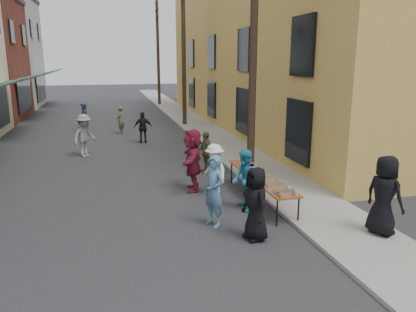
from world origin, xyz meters
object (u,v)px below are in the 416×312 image
catering_tray_sausage (285,192)px  guest_front_c (245,180)px  serving_table (261,177)px  server (384,195)px  utility_pole_near (253,45)px  utility_pole_mid (184,52)px  guest_front_a (256,204)px  utility_pole_far (158,54)px

catering_tray_sausage → guest_front_c: size_ratio=0.29×
serving_table → catering_tray_sausage: 1.65m
guest_front_c → server: size_ratio=0.91×
utility_pole_near → utility_pole_mid: bearing=90.0°
utility_pole_mid → serving_table: size_ratio=2.25×
catering_tray_sausage → guest_front_c: bearing=124.4°
serving_table → catering_tray_sausage: bearing=-90.0°
serving_table → server: server is taller
utility_pole_near → server: 6.47m
serving_table → guest_front_a: bearing=-113.9°
utility_pole_near → utility_pole_far: same height
guest_front_a → catering_tray_sausage: bearing=117.6°
utility_pole_near → utility_pole_mid: same height
utility_pole_far → guest_front_c: bearing=-92.6°
guest_front_a → server: 2.96m
utility_pole_near → guest_front_a: utility_pole_near is taller
server → serving_table: bearing=10.3°
serving_table → guest_front_c: (-0.71, -0.62, 0.14)m
server → catering_tray_sausage: bearing=31.5°
utility_pole_mid → guest_front_a: 17.13m
utility_pole_far → server: size_ratio=4.81×
utility_pole_mid → utility_pole_far: (0.00, 12.00, 0.00)m
utility_pole_far → guest_front_c: utility_pole_far is taller
serving_table → server: 3.59m
catering_tray_sausage → server: server is taller
utility_pole_near → utility_pole_far: size_ratio=1.00×
utility_pole_far → guest_front_a: utility_pole_far is taller
utility_pole_mid → guest_front_a: utility_pole_mid is taller
utility_pole_mid → utility_pole_far: same height
guest_front_c → server: 3.52m
guest_front_a → guest_front_c: guest_front_a is taller
utility_pole_mid → catering_tray_sausage: 16.31m
utility_pole_far → guest_front_a: (-1.58, -28.66, -3.64)m
utility_pole_mid → server: bearing=-85.7°
guest_front_a → utility_pole_mid: bearing=165.9°
catering_tray_sausage → utility_pole_mid: bearing=88.2°
serving_table → guest_front_a: 2.68m
catering_tray_sausage → server: size_ratio=0.27×
guest_front_c → guest_front_a: bearing=-9.9°
utility_pole_mid → serving_table: 14.72m
utility_pole_near → catering_tray_sausage: bearing=-97.4°
utility_pole_far → serving_table: utility_pole_far is taller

